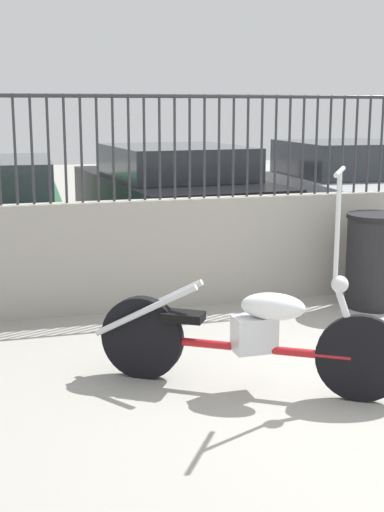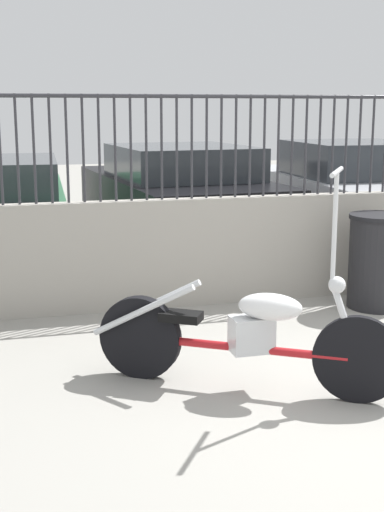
{
  "view_description": "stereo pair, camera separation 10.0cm",
  "coord_description": "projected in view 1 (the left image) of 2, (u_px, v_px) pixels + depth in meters",
  "views": [
    {
      "loc": [
        -2.57,
        -3.83,
        1.87
      ],
      "look_at": [
        -1.0,
        1.51,
        0.7
      ],
      "focal_mm": 50.0,
      "sensor_mm": 36.0,
      "label": 1
    },
    {
      "loc": [
        -2.47,
        -3.86,
        1.87
      ],
      "look_at": [
        -1.0,
        1.51,
        0.7
      ],
      "focal_mm": 50.0,
      "sensor_mm": 36.0,
      "label": 2
    }
  ],
  "objects": [
    {
      "name": "motorcycle_red",
      "position": [
        236.0,
        332.0,
        4.77
      ],
      "size": [
        1.83,
        1.23,
        1.5
      ],
      "rotation": [
        0.0,
        0.0,
        -0.57
      ],
      "color": "black",
      "rests_on": "ground_plane"
    },
    {
      "name": "car_black",
      "position": [
        172.0,
        194.0,
        9.75
      ],
      "size": [
        2.13,
        4.33,
        1.36
      ],
      "rotation": [
        0.0,
        0.0,
        1.64
      ],
      "color": "black",
      "rests_on": "ground_plane"
    },
    {
      "name": "low_wall",
      "position": [
        260.0,
        248.0,
        6.99
      ],
      "size": [
        8.45,
        0.18,
        1.02
      ],
      "color": "#9E998E",
      "rests_on": "ground_plane"
    },
    {
      "name": "fence_railing",
      "position": [
        262.0,
        134.0,
        6.77
      ],
      "size": [
        8.45,
        0.04,
        0.96
      ],
      "color": "#2D2D33",
      "rests_on": "low_wall"
    },
    {
      "name": "trash_bin",
      "position": [
        376.0,
        260.0,
        6.73
      ],
      "size": [
        0.58,
        0.58,
        0.89
      ],
      "color": "black",
      "rests_on": "ground_plane"
    },
    {
      "name": "car_silver",
      "position": [
        342.0,
        188.0,
        10.44
      ],
      "size": [
        1.99,
        4.05,
        1.38
      ],
      "rotation": [
        0.0,
        0.0,
        1.53
      ],
      "color": "black",
      "rests_on": "ground_plane"
    }
  ]
}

